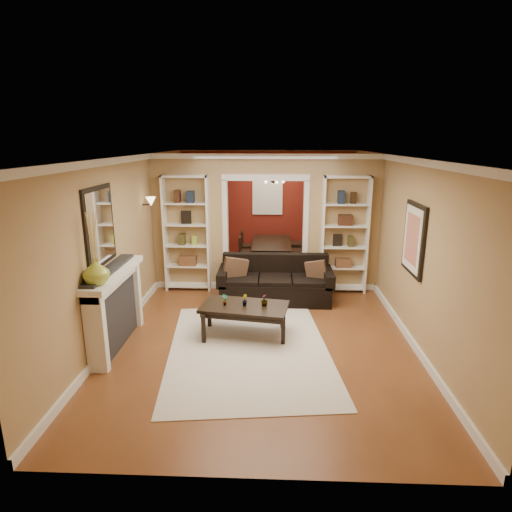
{
  "coord_description": "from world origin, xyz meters",
  "views": [
    {
      "loc": [
        0.16,
        -7.18,
        2.95
      ],
      "look_at": [
        -0.1,
        -0.8,
        1.21
      ],
      "focal_mm": 30.0,
      "sensor_mm": 36.0,
      "label": 1
    }
  ],
  "objects_px": {
    "coffee_table": "(245,320)",
    "bookshelf_left": "(187,234)",
    "sofa": "(275,280)",
    "dining_table": "(273,254)",
    "bookshelf_right": "(344,235)",
    "fireplace": "(117,309)"
  },
  "relations": [
    {
      "from": "bookshelf_left",
      "to": "bookshelf_right",
      "type": "bearing_deg",
      "value": 0.0
    },
    {
      "from": "sofa",
      "to": "bookshelf_right",
      "type": "bearing_deg",
      "value": 23.39
    },
    {
      "from": "coffee_table",
      "to": "fireplace",
      "type": "xyz_separation_m",
      "value": [
        -1.82,
        -0.43,
        0.33
      ]
    },
    {
      "from": "sofa",
      "to": "bookshelf_left",
      "type": "distance_m",
      "value": 1.99
    },
    {
      "from": "coffee_table",
      "to": "bookshelf_left",
      "type": "height_order",
      "value": "bookshelf_left"
    },
    {
      "from": "coffee_table",
      "to": "dining_table",
      "type": "relative_size",
      "value": 0.79
    },
    {
      "from": "bookshelf_right",
      "to": "dining_table",
      "type": "relative_size",
      "value": 1.39
    },
    {
      "from": "coffee_table",
      "to": "fireplace",
      "type": "height_order",
      "value": "fireplace"
    },
    {
      "from": "coffee_table",
      "to": "bookshelf_right",
      "type": "distance_m",
      "value": 2.92
    },
    {
      "from": "bookshelf_left",
      "to": "bookshelf_right",
      "type": "height_order",
      "value": "same"
    },
    {
      "from": "sofa",
      "to": "dining_table",
      "type": "distance_m",
      "value": 2.36
    },
    {
      "from": "bookshelf_left",
      "to": "dining_table",
      "type": "xyz_separation_m",
      "value": [
        1.71,
        1.77,
        -0.86
      ]
    },
    {
      "from": "sofa",
      "to": "dining_table",
      "type": "height_order",
      "value": "sofa"
    },
    {
      "from": "sofa",
      "to": "fireplace",
      "type": "bearing_deg",
      "value": -139.69
    },
    {
      "from": "coffee_table",
      "to": "bookshelf_right",
      "type": "height_order",
      "value": "bookshelf_right"
    },
    {
      "from": "bookshelf_left",
      "to": "dining_table",
      "type": "height_order",
      "value": "bookshelf_left"
    },
    {
      "from": "bookshelf_right",
      "to": "coffee_table",
      "type": "bearing_deg",
      "value": -130.95
    },
    {
      "from": "sofa",
      "to": "coffee_table",
      "type": "bearing_deg",
      "value": -107.51
    },
    {
      "from": "fireplace",
      "to": "sofa",
      "type": "bearing_deg",
      "value": 40.31
    },
    {
      "from": "sofa",
      "to": "coffee_table",
      "type": "relative_size",
      "value": 1.63
    },
    {
      "from": "bookshelf_left",
      "to": "fireplace",
      "type": "relative_size",
      "value": 1.35
    },
    {
      "from": "sofa",
      "to": "bookshelf_left",
      "type": "xyz_separation_m",
      "value": [
        -1.76,
        0.58,
        0.73
      ]
    }
  ]
}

